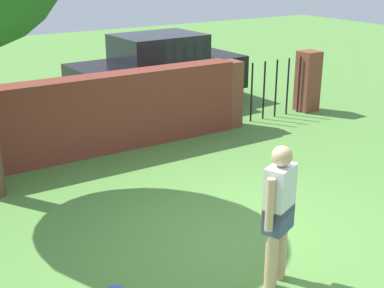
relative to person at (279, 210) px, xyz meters
name	(u,v)px	position (x,y,z in m)	size (l,w,h in m)	color
ground_plane	(248,238)	(0.36, 0.93, -0.90)	(40.00, 40.00, 0.00)	#568C3D
brick_wall	(36,125)	(-1.14, 4.94, -0.18)	(7.98, 0.50, 1.44)	brown
person	(279,210)	(0.00, 0.00, 0.00)	(0.50, 0.35, 1.62)	tan
fence_gate	(270,87)	(4.08, 4.94, -0.20)	(2.71, 0.44, 1.40)	brown
car	(159,70)	(2.50, 7.17, -0.04)	(4.28, 2.08, 1.72)	black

